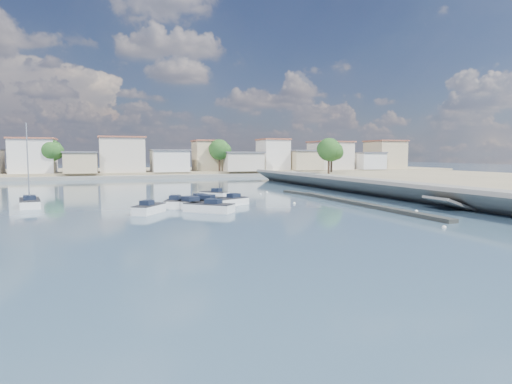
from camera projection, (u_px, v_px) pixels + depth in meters
ground at (225, 187)px, 72.10m from camera, size 400.00×400.00×0.00m
seawall_walkway at (427, 192)px, 52.89m from camera, size 5.00×90.00×1.80m
breakwater at (347, 201)px, 48.78m from camera, size 2.00×31.02×0.35m
far_shore_land at (176, 172)px, 120.83m from camera, size 160.00×40.00×1.40m
far_shore_quay at (190, 176)px, 101.15m from camera, size 160.00×2.50×0.80m
far_town at (227, 157)px, 109.90m from camera, size 113.01×12.80×8.35m
shore_trees at (227, 152)px, 100.73m from camera, size 74.56×38.32×7.92m
motorboat_a at (186, 204)px, 44.09m from camera, size 3.75×5.80×1.48m
motorboat_b at (150, 209)px, 40.33m from camera, size 3.50×4.11×1.48m
motorboat_c at (207, 208)px, 41.17m from camera, size 4.73×4.49×1.48m
motorboat_d at (229, 202)px, 46.28m from camera, size 4.43×3.37×1.48m
motorboat_e at (177, 203)px, 45.29m from camera, size 3.13×4.71×1.48m
motorboat_f at (213, 195)px, 54.16m from camera, size 3.48×3.79×1.48m
motorboat_g at (203, 203)px, 45.76m from camera, size 2.72×5.51×1.48m
motorboat_h at (211, 203)px, 45.71m from camera, size 4.46×4.93×1.48m
sailboat at (30, 203)px, 45.20m from camera, size 2.79×6.29×9.00m
mooring_buoys at (315, 201)px, 50.30m from camera, size 8.52×32.77×0.33m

